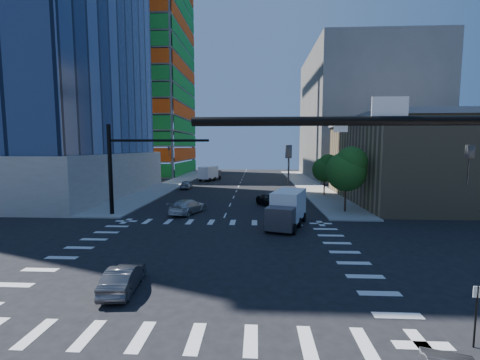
{
  "coord_description": "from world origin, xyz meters",
  "views": [
    {
      "loc": [
        3.18,
        -19.84,
        6.89
      ],
      "look_at": [
        1.72,
        8.0,
        4.03
      ],
      "focal_mm": 24.0,
      "sensor_mm": 36.0,
      "label": 1
    }
  ],
  "objects": [
    {
      "name": "sidewalk_nw",
      "position": [
        -12.5,
        40.0,
        0.07
      ],
      "size": [
        5.0,
        60.0,
        0.15
      ],
      "primitive_type": "cube",
      "color": "gray",
      "rests_on": "ground"
    },
    {
      "name": "car_sb_cross",
      "position": [
        -3.22,
        -5.29,
        0.61
      ],
      "size": [
        1.66,
        3.81,
        1.22
      ],
      "primitive_type": "imported",
      "rotation": [
        0.0,
        0.0,
        3.24
      ],
      "color": "#444549",
      "rests_on": "ground"
    },
    {
      "name": "commercial_building",
      "position": [
        25.0,
        22.0,
        5.31
      ],
      "size": [
        20.5,
        22.5,
        10.6
      ],
      "color": "#957F56",
      "rests_on": "ground"
    },
    {
      "name": "car_nb_far",
      "position": [
        5.04,
        17.38,
        0.69
      ],
      "size": [
        4.18,
        5.48,
        1.38
      ],
      "primitive_type": "imported",
      "rotation": [
        0.0,
        0.0,
        0.43
      ],
      "color": "black",
      "rests_on": "ground"
    },
    {
      "name": "box_truck_near",
      "position": [
        5.77,
        7.61,
        1.35
      ],
      "size": [
        4.13,
        6.3,
        3.05
      ],
      "rotation": [
        0.0,
        0.0,
        -0.31
      ],
      "color": "black",
      "rests_on": "ground"
    },
    {
      "name": "no_parking_sign",
      "position": [
        10.7,
        -9.0,
        1.38
      ],
      "size": [
        0.3,
        0.06,
        2.2
      ],
      "color": "black",
      "rests_on": "ground"
    },
    {
      "name": "sidewalk_ne",
      "position": [
        12.5,
        40.0,
        0.07
      ],
      "size": [
        5.0,
        60.0,
        0.15
      ],
      "primitive_type": "cube",
      "color": "gray",
      "rests_on": "ground"
    },
    {
      "name": "road_markings",
      "position": [
        0.0,
        0.0,
        0.01
      ],
      "size": [
        20.0,
        20.0,
        0.01
      ],
      "primitive_type": "cube",
      "color": "silver",
      "rests_on": "ground"
    },
    {
      "name": "signal_mast_nw",
      "position": [
        -10.0,
        11.5,
        5.49
      ],
      "size": [
        10.2,
        0.4,
        9.0
      ],
      "color": "black",
      "rests_on": "sidewalk_nw"
    },
    {
      "name": "construction_building",
      "position": [
        -27.41,
        61.93,
        24.61
      ],
      "size": [
        25.16,
        34.5,
        70.6
      ],
      "color": "slate",
      "rests_on": "ground"
    },
    {
      "name": "tree_north",
      "position": [
        12.93,
        25.9,
        3.99
      ],
      "size": [
        3.54,
        3.52,
        5.78
      ],
      "color": "#382316",
      "rests_on": "sidewalk_ne"
    },
    {
      "name": "box_truck_far",
      "position": [
        -6.37,
        45.8,
        1.29
      ],
      "size": [
        4.15,
        6.04,
        2.92
      ],
      "rotation": [
        0.0,
        0.0,
        2.79
      ],
      "color": "black",
      "rests_on": "ground"
    },
    {
      "name": "bg_building_ne",
      "position": [
        27.0,
        55.0,
        14.0
      ],
      "size": [
        24.0,
        30.0,
        28.0
      ],
      "primitive_type": "cube",
      "color": "slate",
      "rests_on": "ground"
    },
    {
      "name": "car_sb_mid",
      "position": [
        -8.5,
        32.53,
        0.69
      ],
      "size": [
        1.81,
        4.12,
        1.38
      ],
      "primitive_type": "imported",
      "rotation": [
        0.0,
        0.0,
        3.19
      ],
      "color": "#A6A9AD",
      "rests_on": "ground"
    },
    {
      "name": "ground",
      "position": [
        0.0,
        0.0,
        0.0
      ],
      "size": [
        160.0,
        160.0,
        0.0
      ],
      "primitive_type": "plane",
      "color": "black",
      "rests_on": "ground"
    },
    {
      "name": "car_sb_near",
      "position": [
        -3.97,
        12.76,
        0.75
      ],
      "size": [
        3.63,
        5.54,
        1.49
      ],
      "primitive_type": "imported",
      "rotation": [
        0.0,
        0.0,
        2.82
      ],
      "color": "silver",
      "rests_on": "ground"
    },
    {
      "name": "tree_south",
      "position": [
        12.63,
        13.9,
        4.69
      ],
      "size": [
        4.16,
        4.16,
        6.82
      ],
      "color": "#382316",
      "rests_on": "sidewalk_ne"
    }
  ]
}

